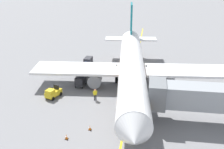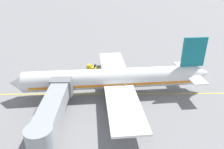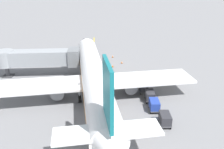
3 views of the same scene
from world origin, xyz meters
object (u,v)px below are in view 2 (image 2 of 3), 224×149
(parked_airliner, at_px, (114,79))
(baggage_cart_third_in_train, at_px, (135,71))
(baggage_cart_second_in_train, at_px, (123,71))
(safety_cone_nose_right, at_px, (25,82))
(jet_bridge, at_px, (52,109))
(safety_cone_wing_tip, at_px, (47,79))
(baggage_cart_front, at_px, (110,72))
(baggage_cart_tail_end, at_px, (150,70))
(safety_cone_nose_left, at_px, (54,83))
(ground_crew_wing_walker, at_px, (90,78))
(baggage_tug_lead, at_px, (92,68))

(parked_airliner, bearing_deg, baggage_cart_third_in_train, -31.85)
(baggage_cart_second_in_train, height_order, safety_cone_nose_right, baggage_cart_second_in_train)
(jet_bridge, distance_m, safety_cone_wing_tip, 17.19)
(parked_airliner, height_order, baggage_cart_front, parked_airliner)
(baggage_cart_tail_end, height_order, safety_cone_nose_left, baggage_cart_tail_end)
(parked_airliner, height_order, baggage_cart_tail_end, parked_airliner)
(baggage_cart_second_in_train, bearing_deg, ground_crew_wing_walker, 115.97)
(baggage_cart_second_in_train, relative_size, baggage_cart_third_in_train, 1.00)
(baggage_cart_front, bearing_deg, baggage_cart_second_in_train, -83.05)
(baggage_tug_lead, bearing_deg, safety_cone_nose_left, 133.58)
(safety_cone_nose_left, distance_m, safety_cone_nose_right, 6.26)
(baggage_cart_second_in_train, height_order, baggage_cart_tail_end, same)
(ground_crew_wing_walker, bearing_deg, safety_cone_nose_right, 91.68)
(baggage_cart_third_in_train, xyz_separation_m, safety_cone_nose_left, (-4.41, 17.27, -0.66))
(parked_airliner, height_order, baggage_cart_second_in_train, parked_airliner)
(baggage_tug_lead, bearing_deg, baggage_cart_tail_end, -98.57)
(baggage_tug_lead, distance_m, safety_cone_nose_left, 10.06)
(baggage_cart_front, height_order, safety_cone_wing_tip, baggage_cart_front)
(baggage_cart_third_in_train, bearing_deg, baggage_cart_front, 93.72)
(baggage_tug_lead, xyz_separation_m, baggage_cart_third_in_train, (-2.52, -9.99, 0.24))
(baggage_cart_third_in_train, height_order, ground_crew_wing_walker, ground_crew_wing_walker)
(baggage_cart_third_in_train, bearing_deg, baggage_cart_second_in_train, 90.32)
(baggage_tug_lead, bearing_deg, ground_crew_wing_walker, 179.82)
(jet_bridge, distance_m, safety_cone_nose_right, 17.54)
(baggage_cart_front, bearing_deg, safety_cone_nose_right, 101.33)
(jet_bridge, bearing_deg, parked_airliner, -41.15)
(safety_cone_wing_tip, bearing_deg, baggage_cart_tail_end, -83.03)
(baggage_tug_lead, height_order, safety_cone_nose_left, baggage_tug_lead)
(parked_airliner, distance_m, ground_crew_wing_walker, 7.11)
(baggage_cart_third_in_train, height_order, safety_cone_nose_left, baggage_cart_third_in_train)
(baggage_tug_lead, relative_size, ground_crew_wing_walker, 1.63)
(safety_cone_nose_right, bearing_deg, baggage_cart_tail_end, -80.62)
(baggage_cart_second_in_train, height_order, safety_cone_nose_left, baggage_cart_second_in_train)
(baggage_cart_second_in_train, xyz_separation_m, safety_cone_wing_tip, (-2.28, 16.63, -0.66))
(safety_cone_nose_left, bearing_deg, baggage_tug_lead, -46.42)
(baggage_cart_front, relative_size, baggage_cart_tail_end, 1.00)
(parked_airliner, relative_size, baggage_cart_front, 12.71)
(safety_cone_wing_tip, bearing_deg, parked_airliner, -112.26)
(baggage_tug_lead, distance_m, baggage_cart_second_in_train, 7.68)
(parked_airliner, relative_size, safety_cone_nose_right, 63.31)
(jet_bridge, distance_m, baggage_cart_second_in_train, 21.55)
(safety_cone_nose_right, bearing_deg, parked_airliner, -102.82)
(parked_airliner, xyz_separation_m, baggage_cart_third_in_train, (8.15, -5.06, -2.24))
(safety_cone_nose_right, xyz_separation_m, safety_cone_wing_tip, (1.66, -4.14, 0.00))
(safety_cone_nose_left, bearing_deg, baggage_cart_tail_end, -76.65)
(baggage_cart_second_in_train, xyz_separation_m, baggage_cart_tail_end, (0.51, -6.16, 0.00))
(safety_cone_wing_tip, bearing_deg, jet_bridge, -161.12)
(baggage_cart_tail_end, bearing_deg, parked_airliner, 135.57)
(baggage_cart_second_in_train, bearing_deg, baggage_cart_front, 96.95)
(parked_airliner, relative_size, baggage_cart_third_in_train, 12.71)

